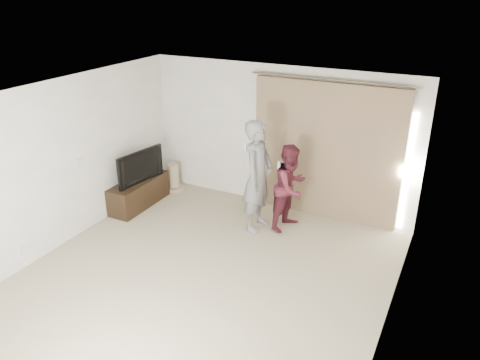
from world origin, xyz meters
The scene contains 10 objects.
floor centered at (0.00, 0.00, 0.00)m, with size 5.50×5.50×0.00m, color tan.
wall_back centered at (0.00, 2.75, 1.30)m, with size 5.00×0.04×2.60m, color white.
wall_left centered at (-2.50, 0.00, 1.30)m, with size 0.04×5.50×2.60m.
ceiling centered at (0.00, 0.00, 2.60)m, with size 5.00×5.50×0.01m, color white.
curtain centered at (0.91, 2.68, 1.20)m, with size 2.80×0.11×2.46m.
tv_console centered at (-2.27, 1.51, 0.25)m, with size 0.45×1.31×0.50m, color black.
tv centered at (-2.27, 1.51, 0.80)m, with size 1.04×0.14×0.60m, color black.
scratching_post centered at (-2.10, 2.40, 0.22)m, with size 0.41×0.41×0.54m.
person_man centered at (0.07, 1.73, 0.95)m, with size 0.46×0.69×1.90m.
person_woman centered at (0.54, 2.00, 0.74)m, with size 0.72×0.84×1.48m.
Camera 1 is at (2.98, -4.71, 3.94)m, focal length 35.00 mm.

